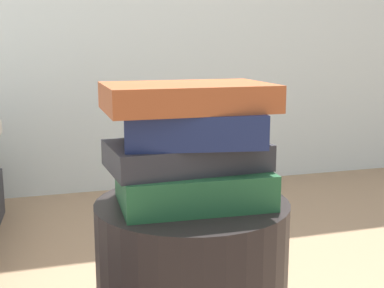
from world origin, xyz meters
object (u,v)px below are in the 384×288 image
at_px(book_forest, 191,186).
at_px(book_navy, 192,126).
at_px(book_charcoal, 186,155).
at_px(book_rust, 187,97).

distance_m(book_forest, book_navy, 0.11).
xyz_separation_m(book_charcoal, book_rust, (0.00, -0.00, 0.10)).
height_order(book_forest, book_navy, book_navy).
distance_m(book_charcoal, book_navy, 0.05).
height_order(book_navy, book_rust, book_rust).
relative_size(book_forest, book_navy, 1.11).
relative_size(book_forest, book_rust, 0.90).
bearing_deg(book_forest, book_rust, 100.61).
relative_size(book_navy, book_rust, 0.82).
distance_m(book_charcoal, book_rust, 0.10).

